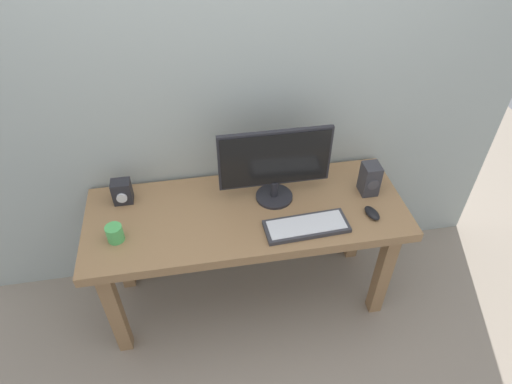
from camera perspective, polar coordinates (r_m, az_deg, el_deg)
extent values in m
plane|color=gray|center=(2.84, -0.98, -13.18)|extent=(6.00, 6.00, 0.00)
cube|color=#9EA8A3|center=(2.16, -3.02, 19.24)|extent=(3.20, 0.04, 3.00)
cube|color=#936D47|center=(2.30, -1.18, -2.89)|extent=(1.66, 0.63, 0.05)
cube|color=#936D47|center=(2.47, -17.92, -14.45)|extent=(0.07, 0.07, 0.68)
cube|color=#936D47|center=(2.61, 16.21, -9.98)|extent=(0.07, 0.07, 0.68)
cube|color=#936D47|center=(2.75, -17.30, -6.91)|extent=(0.07, 0.07, 0.68)
cube|color=#936D47|center=(2.87, 12.95, -3.30)|extent=(0.07, 0.07, 0.68)
cylinder|color=#232328|center=(2.35, 2.38, -0.57)|extent=(0.20, 0.20, 0.02)
cylinder|color=#232328|center=(2.32, 2.41, 0.39)|extent=(0.04, 0.04, 0.09)
cube|color=#232328|center=(2.20, 2.49, 4.41)|extent=(0.58, 0.02, 0.32)
cube|color=black|center=(2.19, 2.56, 4.19)|extent=(0.55, 0.01, 0.30)
cube|color=#333338|center=(2.20, 6.58, -4.47)|extent=(0.43, 0.18, 0.02)
cube|color=silver|center=(2.19, 6.60, -4.24)|extent=(0.39, 0.15, 0.00)
ellipsoid|color=black|center=(2.32, 14.87, -2.66)|extent=(0.08, 0.12, 0.03)
cube|color=#333338|center=(2.41, 14.59, 1.68)|extent=(0.09, 0.10, 0.18)
cylinder|color=#3F3F44|center=(2.37, 15.03, 0.89)|extent=(0.06, 0.00, 0.06)
cube|color=#232328|center=(2.40, -17.03, 0.06)|extent=(0.10, 0.08, 0.13)
cylinder|color=silver|center=(2.37, -17.06, -0.78)|extent=(0.05, 0.01, 0.05)
cylinder|color=#4CB259|center=(2.21, -17.90, -5.15)|extent=(0.08, 0.08, 0.09)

